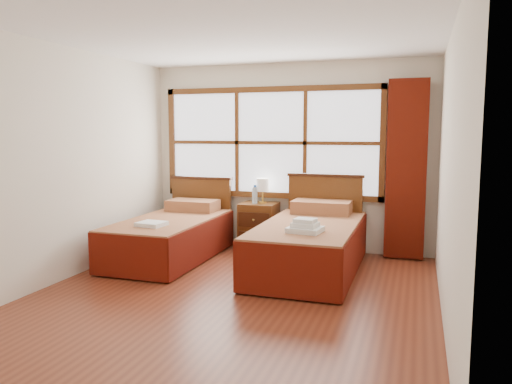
% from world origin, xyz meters
% --- Properties ---
extents(floor, '(4.50, 4.50, 0.00)m').
position_xyz_m(floor, '(0.00, 0.00, 0.00)').
color(floor, brown).
rests_on(floor, ground).
extents(ceiling, '(4.50, 4.50, 0.00)m').
position_xyz_m(ceiling, '(0.00, 0.00, 2.60)').
color(ceiling, white).
rests_on(ceiling, wall_back).
extents(wall_back, '(4.00, 0.00, 4.00)m').
position_xyz_m(wall_back, '(0.00, 2.25, 1.30)').
color(wall_back, silver).
rests_on(wall_back, floor).
extents(wall_left, '(0.00, 4.50, 4.50)m').
position_xyz_m(wall_left, '(-2.00, 0.00, 1.30)').
color(wall_left, silver).
rests_on(wall_left, floor).
extents(wall_right, '(0.00, 4.50, 4.50)m').
position_xyz_m(wall_right, '(2.00, 0.00, 1.30)').
color(wall_right, silver).
rests_on(wall_right, floor).
extents(window, '(3.16, 0.06, 1.56)m').
position_xyz_m(window, '(-0.25, 2.21, 1.50)').
color(window, white).
rests_on(window, wall_back).
extents(curtain, '(0.50, 0.16, 2.30)m').
position_xyz_m(curtain, '(1.60, 2.11, 1.17)').
color(curtain, '#5A1409').
rests_on(curtain, wall_back).
extents(bed_left, '(1.03, 2.05, 1.00)m').
position_xyz_m(bed_left, '(-1.30, 1.20, 0.30)').
color(bed_left, '#36190B').
rests_on(bed_left, floor).
extents(bed_right, '(1.11, 2.16, 1.09)m').
position_xyz_m(bed_right, '(0.55, 1.20, 0.33)').
color(bed_right, '#36190B').
rests_on(bed_right, floor).
extents(nightstand, '(0.50, 0.49, 0.66)m').
position_xyz_m(nightstand, '(-0.35, 1.99, 0.33)').
color(nightstand, '#5B3113').
rests_on(nightstand, floor).
extents(towels_left, '(0.34, 0.30, 0.05)m').
position_xyz_m(towels_left, '(-1.27, 0.64, 0.56)').
color(towels_left, white).
rests_on(towels_left, bed_left).
extents(towels_right, '(0.39, 0.35, 0.15)m').
position_xyz_m(towels_right, '(0.61, 0.62, 0.64)').
color(towels_right, white).
rests_on(towels_right, bed_right).
extents(lamp, '(0.18, 0.18, 0.35)m').
position_xyz_m(lamp, '(-0.31, 2.02, 0.91)').
color(lamp, gold).
rests_on(lamp, nightstand).
extents(bottle_near, '(0.07, 0.07, 0.26)m').
position_xyz_m(bottle_near, '(-0.40, 1.93, 0.78)').
color(bottle_near, silver).
rests_on(bottle_near, nightstand).
extents(bottle_far, '(0.07, 0.07, 0.25)m').
position_xyz_m(bottle_far, '(-0.41, 1.99, 0.78)').
color(bottle_far, silver).
rests_on(bottle_far, nightstand).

